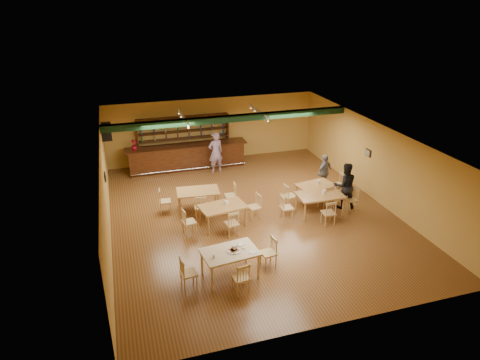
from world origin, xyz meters
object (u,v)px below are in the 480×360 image
object	(u,v)px
dining_table_a	(198,200)
patron_right_a	(345,186)
dining_table_b	(315,193)
dining_table_d	(319,204)
patron_bar	(216,152)
dining_table_c	(223,216)
bar_counter	(187,157)
near_table	(230,264)

from	to	relation	value
dining_table_a	patron_right_a	xyz separation A→B (m)	(5.28, -1.40, 0.50)
dining_table_a	patron_right_a	size ratio (longest dim) A/B	0.87
dining_table_b	dining_table_d	bearing A→B (deg)	-117.41
patron_bar	patron_right_a	bearing A→B (deg)	117.56
patron_bar	dining_table_c	bearing A→B (deg)	68.26
dining_table_a	patron_bar	world-z (taller)	patron_bar
dining_table_d	patron_bar	size ratio (longest dim) A/B	0.87
bar_counter	patron_bar	xyz separation A→B (m)	(1.16, -0.83, 0.37)
bar_counter	dining_table_d	world-z (taller)	bar_counter
near_table	patron_bar	world-z (taller)	patron_bar
bar_counter	patron_bar	bearing A→B (deg)	-35.45
dining_table_b	near_table	bearing A→B (deg)	-149.87
dining_table_c	patron_right_a	distance (m)	4.74
dining_table_a	patron_right_a	world-z (taller)	patron_right_a
dining_table_c	bar_counter	bearing A→B (deg)	82.80
dining_table_a	dining_table_c	world-z (taller)	dining_table_c
dining_table_a	patron_right_a	bearing A→B (deg)	-9.62
bar_counter	patron_bar	distance (m)	1.47
dining_table_c	near_table	distance (m)	2.91
bar_counter	patron_right_a	size ratio (longest dim) A/B	3.11
bar_counter	dining_table_a	distance (m)	4.23
bar_counter	dining_table_d	xyz separation A→B (m)	(3.78, -5.89, -0.16)
bar_counter	near_table	size ratio (longest dim) A/B	3.57
near_table	dining_table_b	bearing A→B (deg)	32.77
near_table	patron_right_a	bearing A→B (deg)	21.97
dining_table_a	dining_table_c	size ratio (longest dim) A/B	0.99
bar_counter	patron_bar	size ratio (longest dim) A/B	2.95
dining_table_a	patron_bar	bearing A→B (deg)	71.20
dining_table_a	near_table	distance (m)	4.32
dining_table_a	dining_table_d	size ratio (longest dim) A/B	0.95
patron_bar	patron_right_a	world-z (taller)	patron_bar
bar_counter	patron_right_a	world-z (taller)	patron_right_a
dining_table_d	patron_bar	world-z (taller)	patron_bar
bar_counter	dining_table_d	distance (m)	7.00
dining_table_c	dining_table_d	world-z (taller)	dining_table_d
patron_bar	bar_counter	bearing A→B (deg)	-46.08
patron_right_a	patron_bar	bearing A→B (deg)	-40.47
near_table	patron_right_a	distance (m)	6.03
patron_bar	patron_right_a	size ratio (longest dim) A/B	1.05
dining_table_c	near_table	world-z (taller)	near_table
dining_table_b	near_table	distance (m)	5.80
dining_table_b	patron_right_a	world-z (taller)	patron_right_a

